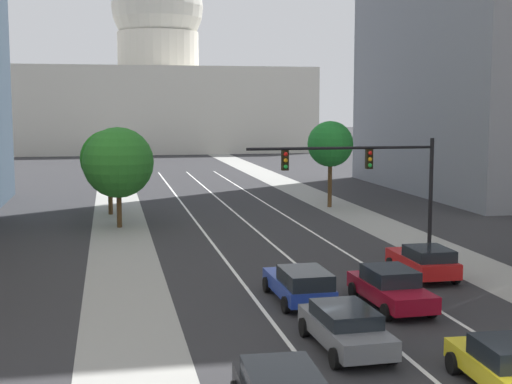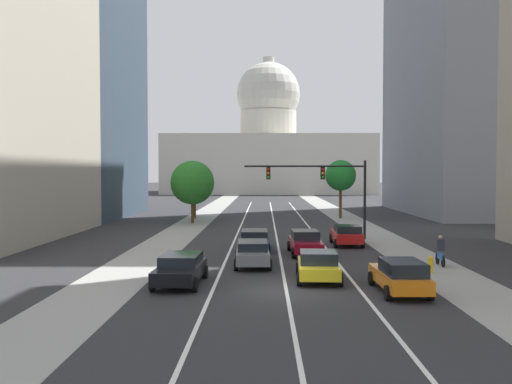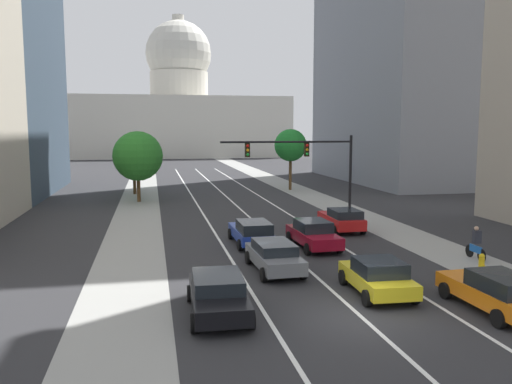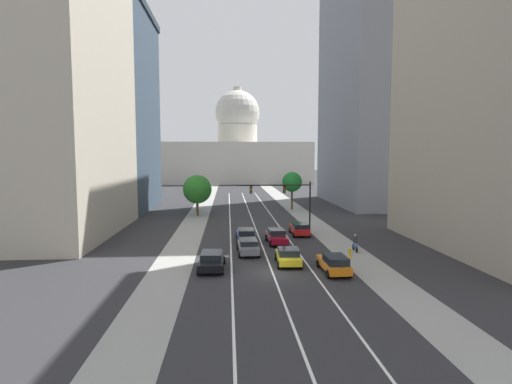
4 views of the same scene
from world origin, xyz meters
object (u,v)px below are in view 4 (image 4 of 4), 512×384
object	(u,v)px
cyclist	(355,243)
street_tree_far_right	(292,182)
car_blue	(246,234)
car_yellow	(288,256)
car_crimson	(276,236)
car_black	(212,260)
traffic_signal_mast	(285,194)
street_tree_mid_left	(197,189)
car_red	(300,229)
street_tree_near_left	(197,188)
car_gray	(248,246)
car_orange	(334,263)
capitol_building	(238,153)
fire_hydrant	(350,253)

from	to	relation	value
cyclist	street_tree_far_right	xyz separation A→B (m)	(-1.23, 31.44, 3.97)
car_blue	cyclist	xyz separation A→B (m)	(10.50, -5.52, 0.07)
car_yellow	cyclist	bearing A→B (deg)	-57.38
car_crimson	car_black	world-z (taller)	car_crimson
car_blue	street_tree_far_right	distance (m)	27.82
car_black	traffic_signal_mast	xyz separation A→B (m)	(8.59, 17.20, 3.77)
car_yellow	street_tree_mid_left	world-z (taller)	street_tree_mid_left
car_red	street_tree_near_left	distance (m)	26.55
car_blue	car_crimson	size ratio (longest dim) A/B	0.97
car_gray	street_tree_near_left	distance (m)	31.99
street_tree_far_right	car_orange	bearing A→B (deg)	-94.07
street_tree_far_right	car_red	bearing A→B (deg)	-96.79
car_orange	car_gray	bearing A→B (deg)	42.32
street_tree_mid_left	street_tree_near_left	world-z (taller)	street_tree_mid_left
car_red	traffic_signal_mast	distance (m)	5.32
capitol_building	street_tree_near_left	world-z (taller)	capitol_building
car_blue	fire_hydrant	bearing A→B (deg)	-130.78
street_tree_mid_left	fire_hydrant	bearing A→B (deg)	-59.69
car_red	street_tree_far_right	distance (m)	23.51
cyclist	street_tree_mid_left	bearing A→B (deg)	35.52
cyclist	street_tree_near_left	distance (m)	35.79
capitol_building	car_red	world-z (taller)	capitol_building
car_blue	street_tree_far_right	size ratio (longest dim) A/B	0.71
traffic_signal_mast	street_tree_far_right	world-z (taller)	street_tree_far_right
car_gray	street_tree_mid_left	bearing A→B (deg)	13.03
car_black	traffic_signal_mast	bearing A→B (deg)	-24.60
car_yellow	car_black	distance (m)	6.60
car_crimson	street_tree_far_right	xyz separation A→B (m)	(6.01, 27.17, 4.05)
car_red	street_tree_far_right	world-z (taller)	street_tree_far_right
car_blue	car_yellow	xyz separation A→B (m)	(3.26, -9.73, -0.03)
car_blue	street_tree_mid_left	world-z (taller)	street_tree_mid_left
street_tree_mid_left	car_black	bearing A→B (deg)	-83.55
car_yellow	street_tree_mid_left	xyz separation A→B (m)	(-9.95, 29.31, 3.41)
car_yellow	traffic_signal_mast	bearing A→B (deg)	-4.76
traffic_signal_mast	cyclist	world-z (taller)	traffic_signal_mast
car_orange	street_tree_far_right	xyz separation A→B (m)	(2.73, 38.39, 4.05)
cyclist	street_tree_mid_left	world-z (taller)	street_tree_mid_left
car_crimson	car_gray	distance (m)	5.43
capitol_building	car_orange	distance (m)	115.62
car_blue	car_black	bearing A→B (deg)	162.08
car_yellow	street_tree_mid_left	bearing A→B (deg)	21.21
car_crimson	street_tree_near_left	world-z (taller)	street_tree_near_left
car_gray	street_tree_mid_left	distance (m)	26.26
car_blue	car_crimson	world-z (taller)	car_crimson
capitol_building	street_tree_near_left	distance (m)	78.00
street_tree_near_left	street_tree_far_right	bearing A→B (deg)	1.77
car_gray	capitol_building	bearing A→B (deg)	-2.72
car_orange	car_red	size ratio (longest dim) A/B	1.07
street_tree_near_left	car_gray	bearing A→B (deg)	-76.89
car_yellow	cyclist	distance (m)	8.38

